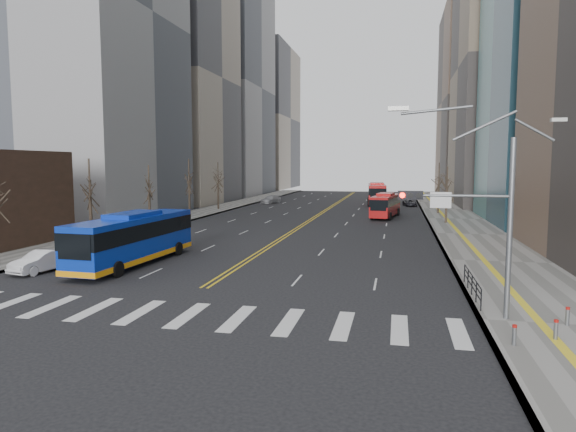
% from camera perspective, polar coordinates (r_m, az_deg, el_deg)
% --- Properties ---
extents(ground, '(220.00, 220.00, 0.00)m').
position_cam_1_polar(ground, '(24.75, -13.62, -10.50)').
color(ground, black).
extents(sidewalk_right, '(7.00, 130.00, 0.15)m').
position_cam_1_polar(sidewalk_right, '(67.10, 18.03, -0.33)').
color(sidewalk_right, slate).
rests_on(sidewalk_right, ground).
extents(sidewalk_left, '(5.00, 130.00, 0.15)m').
position_cam_1_polar(sidewalk_left, '(71.95, -9.99, 0.26)').
color(sidewalk_left, slate).
rests_on(sidewalk_left, ground).
extents(crosswalk, '(26.70, 4.00, 0.01)m').
position_cam_1_polar(crosswalk, '(24.75, -13.62, -10.49)').
color(crosswalk, silver).
rests_on(crosswalk, ground).
extents(centerline, '(0.55, 100.00, 0.01)m').
position_cam_1_polar(centerline, '(77.39, 4.25, 0.66)').
color(centerline, gold).
rests_on(centerline, ground).
extents(office_towers, '(83.00, 134.00, 58.00)m').
position_cam_1_polar(office_towers, '(92.07, 5.64, 16.41)').
color(office_towers, gray).
rests_on(office_towers, ground).
extents(signal_mast, '(5.37, 0.37, 9.39)m').
position_cam_1_polar(signal_mast, '(23.70, 20.11, 0.55)').
color(signal_mast, slate).
rests_on(signal_mast, ground).
extents(pedestrian_railing, '(0.06, 6.06, 1.02)m').
position_cam_1_polar(pedestrian_railing, '(28.31, 19.77, -6.90)').
color(pedestrian_railing, black).
rests_on(pedestrian_railing, sidewalk_right).
extents(bollards, '(2.87, 3.17, 0.78)m').
position_cam_1_polar(bollards, '(22.89, 26.82, -10.87)').
color(bollards, slate).
rests_on(bollards, sidewalk_right).
extents(street_trees, '(35.20, 47.20, 7.60)m').
position_cam_1_polar(street_trees, '(58.67, -5.44, 3.79)').
color(street_trees, black).
rests_on(street_trees, ground).
extents(blue_bus, '(3.34, 12.52, 3.60)m').
position_cam_1_polar(blue_bus, '(36.81, -16.76, -2.25)').
color(blue_bus, '#0B2EAD').
rests_on(blue_bus, ground).
extents(red_bus_near, '(3.80, 10.19, 3.19)m').
position_cam_1_polar(red_bus_near, '(67.46, 10.79, 1.34)').
color(red_bus_near, '#A81112').
rests_on(red_bus_near, ground).
extents(red_bus_far, '(3.55, 12.19, 3.80)m').
position_cam_1_polar(red_bus_far, '(88.16, 9.84, 2.59)').
color(red_bus_far, '#A81112').
rests_on(red_bus_far, ground).
extents(car_white, '(2.30, 4.41, 1.38)m').
position_cam_1_polar(car_white, '(36.51, -25.65, -4.54)').
color(car_white, silver).
rests_on(car_white, ground).
extents(car_dark_mid, '(2.28, 4.55, 1.49)m').
position_cam_1_polar(car_dark_mid, '(79.90, 10.05, 1.28)').
color(car_dark_mid, black).
rests_on(car_dark_mid, ground).
extents(car_silver, '(3.48, 5.15, 1.38)m').
position_cam_1_polar(car_silver, '(90.49, -1.92, 1.85)').
color(car_silver, '#9E9EA3').
rests_on(car_silver, ground).
extents(car_dark_far, '(2.51, 4.11, 1.06)m').
position_cam_1_polar(car_dark_far, '(86.62, 13.38, 1.41)').
color(car_dark_far, black).
rests_on(car_dark_far, ground).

